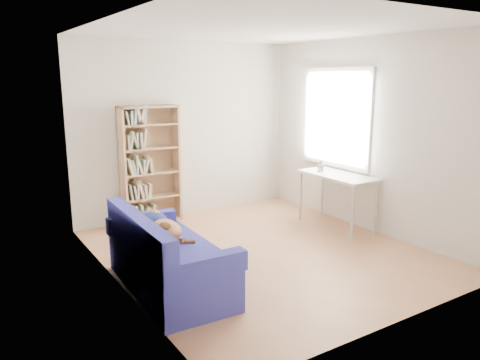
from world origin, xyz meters
The scene contains 6 objects.
ground centered at (0.00, 0.00, 0.00)m, with size 4.00×4.00×0.00m, color #AA714D.
room_shell centered at (0.10, 0.03, 1.64)m, with size 3.54×4.04×2.62m.
sofa centered at (-1.38, -0.29, 0.31)m, with size 0.84×1.66×0.80m.
bookshelf centered at (-0.65, 1.85, 0.78)m, with size 0.84×0.26×1.69m.
desk centered at (1.47, 0.26, 0.67)m, with size 0.53×1.15×0.75m.
pen_cup centered at (1.41, 0.55, 0.81)m, with size 0.09×0.09×0.16m.
Camera 1 is at (-3.10, -4.38, 2.08)m, focal length 35.00 mm.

